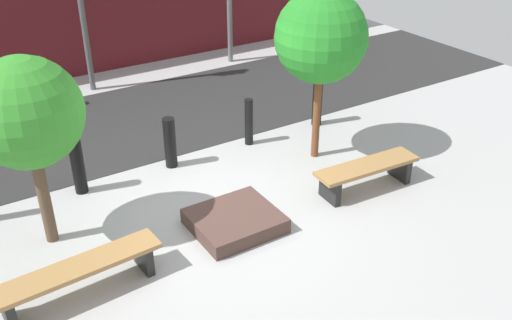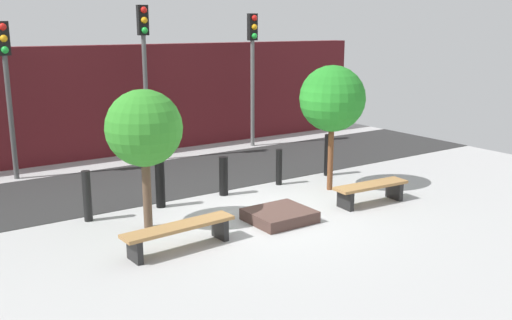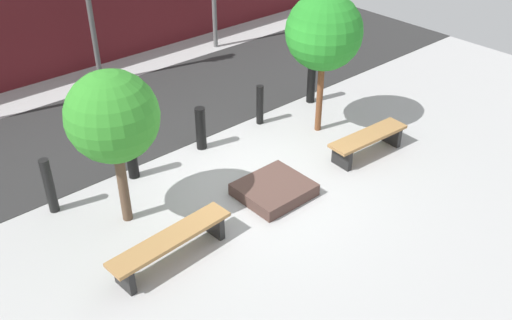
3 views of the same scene
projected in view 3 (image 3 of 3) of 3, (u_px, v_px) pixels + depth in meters
ground_plane at (256, 183)px, 10.09m from camera, size 18.00×18.00×0.00m
road_strip at (147, 112)px, 12.36m from camera, size 18.00×3.48×0.01m
building_facade at (67, 6)px, 13.59m from camera, size 16.20×0.50×3.12m
bench_left at (171, 243)px, 8.26m from camera, size 2.01×0.52×0.43m
bench_right at (368, 140)px, 10.73m from camera, size 1.73×0.54×0.43m
planter_bed at (274, 190)px, 9.73m from camera, size 1.17×1.05×0.22m
tree_behind_left_bench at (112, 117)px, 8.24m from camera, size 1.39×1.39×2.57m
tree_behind_right_bench at (324, 32)px, 10.60m from camera, size 1.46×1.46×2.81m
bollard_far_left at (49, 186)px, 9.16m from camera, size 0.16×0.16×0.99m
bollard_left at (131, 153)px, 10.00m from camera, size 0.19×0.19×0.98m
bollard_center at (201, 128)px, 10.87m from camera, size 0.20×0.20×0.86m
bollard_right at (260, 105)px, 11.72m from camera, size 0.15×0.15×0.85m
bollard_far_right at (311, 80)px, 12.50m from camera, size 0.18×0.18×1.04m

